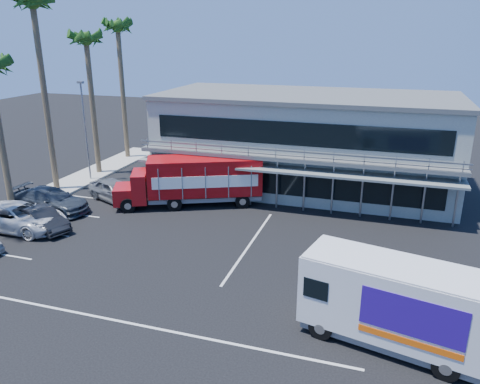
% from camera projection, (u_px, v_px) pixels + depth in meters
% --- Properties ---
extents(ground, '(120.00, 120.00, 0.00)m').
position_uv_depth(ground, '(198.00, 263.00, 24.98)').
color(ground, black).
rests_on(ground, ground).
extents(building, '(22.40, 12.00, 7.30)m').
position_uv_depth(building, '(306.00, 141.00, 36.43)').
color(building, gray).
rests_on(building, ground).
extents(curb_strip, '(3.00, 32.00, 0.16)m').
position_uv_depth(curb_strip, '(42.00, 197.00, 34.66)').
color(curb_strip, '#A5A399').
rests_on(curb_strip, ground).
extents(palm_d, '(2.80, 2.80, 14.75)m').
position_uv_depth(palm_d, '(34.00, 15.00, 32.43)').
color(palm_d, brown).
rests_on(palm_d, ground).
extents(palm_e, '(2.80, 2.80, 12.25)m').
position_uv_depth(palm_e, '(87.00, 47.00, 37.51)').
color(palm_e, brown).
rests_on(palm_e, ground).
extents(palm_f, '(2.80, 2.80, 13.25)m').
position_uv_depth(palm_f, '(118.00, 35.00, 42.30)').
color(palm_f, brown).
rests_on(palm_f, ground).
extents(light_pole_far, '(0.50, 0.25, 8.09)m').
position_uv_depth(light_pole_far, '(85.00, 127.00, 37.52)').
color(light_pole_far, gray).
rests_on(light_pole_far, ground).
extents(red_truck, '(10.27, 6.28, 3.43)m').
position_uv_depth(red_truck, '(195.00, 179.00, 32.82)').
color(red_truck, '#9C0C0F').
rests_on(red_truck, ground).
extents(white_van, '(7.45, 3.95, 3.46)m').
position_uv_depth(white_van, '(395.00, 303.00, 17.87)').
color(white_van, silver).
rests_on(white_van, ground).
extents(parked_car_b, '(4.45, 2.90, 1.39)m').
position_uv_depth(parked_car_b, '(43.00, 219.00, 28.95)').
color(parked_car_b, black).
rests_on(parked_car_b, ground).
extents(parked_car_c, '(6.04, 2.84, 1.67)m').
position_uv_depth(parked_car_c, '(19.00, 217.00, 28.96)').
color(parked_car_c, silver).
rests_on(parked_car_c, ground).
extents(parked_car_d, '(5.76, 2.75, 1.62)m').
position_uv_depth(parked_car_d, '(51.00, 200.00, 31.91)').
color(parked_car_d, '#2F363F').
rests_on(parked_car_d, ground).
extents(parked_car_e, '(5.03, 3.62, 1.59)m').
position_uv_depth(parked_car_e, '(115.00, 190.00, 33.94)').
color(parked_car_e, slate).
rests_on(parked_car_e, ground).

